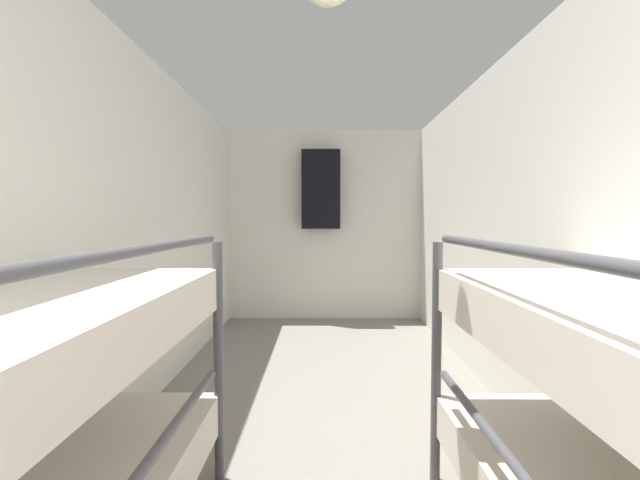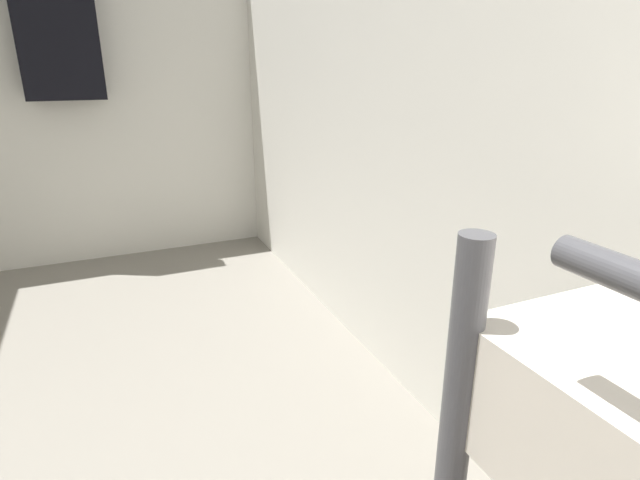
# 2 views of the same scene
# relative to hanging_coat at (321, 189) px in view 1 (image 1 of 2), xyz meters

# --- Properties ---
(wall_left) EXTENTS (0.06, 5.67, 2.22)m
(wall_left) POSITION_rel_hanging_coat_xyz_m (-1.11, -2.65, -0.41)
(wall_left) COLOR silver
(wall_left) RESTS_ON ground_plane
(wall_right) EXTENTS (0.06, 5.67, 2.22)m
(wall_right) POSITION_rel_hanging_coat_xyz_m (1.20, -2.65, -0.41)
(wall_right) COLOR silver
(wall_right) RESTS_ON ground_plane
(wall_back) EXTENTS (2.38, 0.06, 2.22)m
(wall_back) POSITION_rel_hanging_coat_xyz_m (0.04, 0.15, -0.41)
(wall_back) COLOR silver
(wall_back) RESTS_ON ground_plane
(hanging_coat) EXTENTS (0.44, 0.12, 0.90)m
(hanging_coat) POSITION_rel_hanging_coat_xyz_m (0.00, 0.00, 0.00)
(hanging_coat) COLOR black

